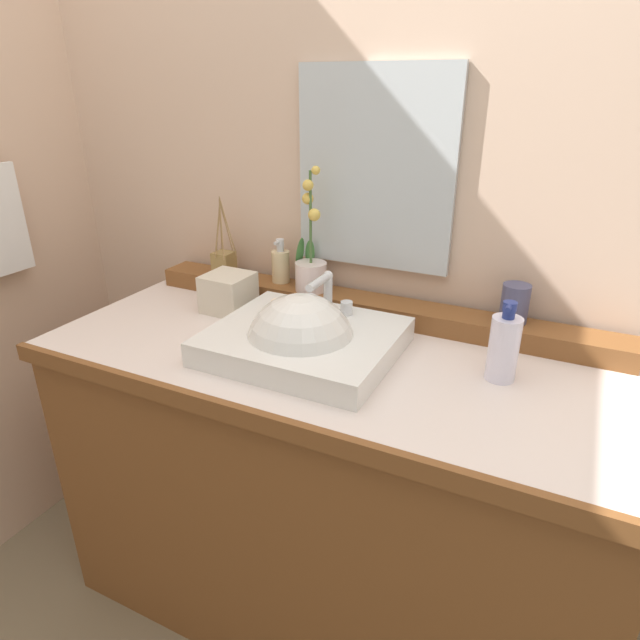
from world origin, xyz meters
TOP-DOWN VIEW (x-y plane):
  - floor at (0.00, 0.00)m, footprint 3.07×3.82m
  - wall_back at (0.00, 0.43)m, footprint 3.07×0.20m
  - vanity_cabinet at (0.00, -0.00)m, footprint 1.48×0.65m
  - back_ledge at (0.00, 0.26)m, footprint 1.40×0.11m
  - sink_basin at (-0.05, -0.04)m, footprint 0.45×0.39m
  - soap_bar at (-0.18, 0.08)m, footprint 0.07×0.04m
  - potted_plant at (-0.18, 0.25)m, footprint 0.11×0.10m
  - soap_dispenser at (-0.29, 0.27)m, footprint 0.06×0.06m
  - tumbler_cup at (0.40, 0.27)m, footprint 0.07×0.07m
  - reed_diffuser at (-0.49, 0.25)m, footprint 0.10×0.10m
  - lotion_bottle at (0.41, 0.05)m, footprint 0.07×0.07m
  - tissue_box at (-0.39, 0.12)m, footprint 0.13×0.13m
  - mirror at (-0.02, 0.32)m, footprint 0.45×0.02m

SIDE VIEW (x-z plane):
  - floor at x=0.00m, z-range -0.10..0.00m
  - vanity_cabinet at x=0.00m, z-range 0.00..0.89m
  - sink_basin at x=-0.05m, z-range 0.76..1.05m
  - back_ledge at x=0.00m, z-range 0.88..0.94m
  - tissue_box at x=-0.39m, z-range 0.88..0.99m
  - soap_bar at x=-0.18m, z-range 0.94..0.97m
  - lotion_bottle at x=0.41m, z-range 0.87..1.06m
  - reed_diffuser at x=-0.49m, z-range 0.85..1.11m
  - tumbler_cup at x=0.40m, z-range 0.94..1.04m
  - soap_dispenser at x=-0.29m, z-range 0.92..1.06m
  - potted_plant at x=-0.18m, z-range 0.84..1.20m
  - mirror at x=-0.02m, z-range 1.02..1.56m
  - wall_back at x=0.00m, z-range 0.00..2.64m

